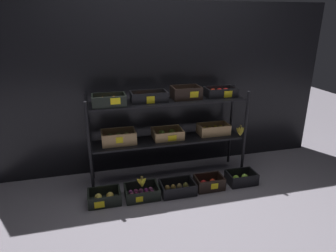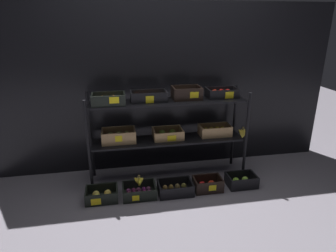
{
  "view_description": "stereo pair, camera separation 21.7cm",
  "coord_description": "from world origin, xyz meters",
  "px_view_note": "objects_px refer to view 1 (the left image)",
  "views": [
    {
      "loc": [
        -0.76,
        -2.96,
        1.73
      ],
      "look_at": [
        0.0,
        0.0,
        0.63
      ],
      "focal_mm": 31.67,
      "sensor_mm": 36.0,
      "label": 1
    },
    {
      "loc": [
        -0.55,
        -3.01,
        1.73
      ],
      "look_at": [
        0.0,
        0.0,
        0.63
      ],
      "focal_mm": 31.67,
      "sensor_mm": 36.0,
      "label": 2
    }
  ],
  "objects_px": {
    "crate_ground_kiwi": "(178,189)",
    "crate_ground_apple_red": "(209,184)",
    "display_rack": "(168,119)",
    "crate_ground_apple_green": "(241,179)",
    "crate_ground_apple_gold": "(104,198)",
    "crate_ground_plum": "(142,193)",
    "banana_bunch_loose": "(142,182)"
  },
  "relations": [
    {
      "from": "crate_ground_apple_red",
      "to": "banana_bunch_loose",
      "type": "height_order",
      "value": "banana_bunch_loose"
    },
    {
      "from": "crate_ground_apple_gold",
      "to": "crate_ground_apple_red",
      "type": "relative_size",
      "value": 1.07
    },
    {
      "from": "display_rack",
      "to": "crate_ground_apple_gold",
      "type": "xyz_separation_m",
      "value": [
        -0.75,
        -0.36,
        -0.66
      ]
    },
    {
      "from": "crate_ground_plum",
      "to": "banana_bunch_loose",
      "type": "bearing_deg",
      "value": -30.47
    },
    {
      "from": "crate_ground_kiwi",
      "to": "display_rack",
      "type": "bearing_deg",
      "value": 91.44
    },
    {
      "from": "crate_ground_apple_gold",
      "to": "crate_ground_plum",
      "type": "xyz_separation_m",
      "value": [
        0.38,
        0.0,
        -0.01
      ]
    },
    {
      "from": "crate_ground_apple_gold",
      "to": "banana_bunch_loose",
      "type": "height_order",
      "value": "banana_bunch_loose"
    },
    {
      "from": "display_rack",
      "to": "crate_ground_plum",
      "type": "xyz_separation_m",
      "value": [
        -0.37,
        -0.36,
        -0.67
      ]
    },
    {
      "from": "crate_ground_kiwi",
      "to": "crate_ground_plum",
      "type": "bearing_deg",
      "value": 177.65
    },
    {
      "from": "crate_ground_kiwi",
      "to": "crate_ground_apple_green",
      "type": "bearing_deg",
      "value": 1.28
    },
    {
      "from": "crate_ground_plum",
      "to": "crate_ground_apple_red",
      "type": "height_order",
      "value": "crate_ground_apple_red"
    },
    {
      "from": "crate_ground_apple_gold",
      "to": "display_rack",
      "type": "bearing_deg",
      "value": 25.45
    },
    {
      "from": "crate_ground_kiwi",
      "to": "banana_bunch_loose",
      "type": "bearing_deg",
      "value": 177.86
    },
    {
      "from": "display_rack",
      "to": "crate_ground_apple_green",
      "type": "relative_size",
      "value": 5.7
    },
    {
      "from": "display_rack",
      "to": "crate_ground_apple_gold",
      "type": "height_order",
      "value": "display_rack"
    },
    {
      "from": "crate_ground_apple_gold",
      "to": "crate_ground_apple_red",
      "type": "xyz_separation_m",
      "value": [
        1.11,
        -0.01,
        0.01
      ]
    },
    {
      "from": "display_rack",
      "to": "crate_ground_apple_red",
      "type": "distance_m",
      "value": 0.84
    },
    {
      "from": "crate_ground_apple_red",
      "to": "crate_ground_kiwi",
      "type": "bearing_deg",
      "value": -179.68
    },
    {
      "from": "crate_ground_apple_red",
      "to": "banana_bunch_loose",
      "type": "bearing_deg",
      "value": 179.05
    },
    {
      "from": "display_rack",
      "to": "crate_ground_kiwi",
      "type": "bearing_deg",
      "value": -88.56
    },
    {
      "from": "crate_ground_kiwi",
      "to": "crate_ground_apple_red",
      "type": "xyz_separation_m",
      "value": [
        0.36,
        0.0,
        0.01
      ]
    },
    {
      "from": "crate_ground_apple_gold",
      "to": "banana_bunch_loose",
      "type": "relative_size",
      "value": 2.66
    },
    {
      "from": "crate_ground_plum",
      "to": "crate_ground_apple_green",
      "type": "height_order",
      "value": "crate_ground_apple_green"
    },
    {
      "from": "crate_ground_plum",
      "to": "banana_bunch_loose",
      "type": "xyz_separation_m",
      "value": [
        0.0,
        -0.0,
        0.13
      ]
    },
    {
      "from": "crate_ground_kiwi",
      "to": "crate_ground_apple_red",
      "type": "bearing_deg",
      "value": 0.32
    },
    {
      "from": "crate_ground_plum",
      "to": "crate_ground_kiwi",
      "type": "relative_size",
      "value": 0.95
    },
    {
      "from": "crate_ground_apple_green",
      "to": "banana_bunch_loose",
      "type": "xyz_separation_m",
      "value": [
        -1.12,
        -0.0,
        0.12
      ]
    },
    {
      "from": "crate_ground_apple_gold",
      "to": "crate_ground_apple_green",
      "type": "relative_size",
      "value": 1.02
    },
    {
      "from": "crate_ground_apple_gold",
      "to": "crate_ground_plum",
      "type": "distance_m",
      "value": 0.38
    },
    {
      "from": "crate_ground_kiwi",
      "to": "banana_bunch_loose",
      "type": "height_order",
      "value": "banana_bunch_loose"
    },
    {
      "from": "crate_ground_plum",
      "to": "crate_ground_apple_red",
      "type": "distance_m",
      "value": 0.73
    },
    {
      "from": "display_rack",
      "to": "crate_ground_apple_red",
      "type": "relative_size",
      "value": 5.99
    }
  ]
}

